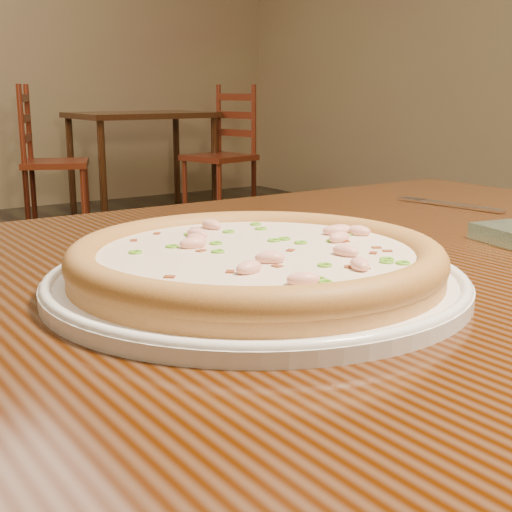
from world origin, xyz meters
TOP-DOWN VIEW (x-y plane):
  - hero_table at (0.00, -0.63)m, footprint 1.20×0.80m
  - plate at (-0.12, -0.68)m, footprint 0.36×0.36m
  - pizza at (-0.12, -0.68)m, footprint 0.32×0.32m
  - fork at (0.37, -0.48)m, footprint 0.04×0.18m
  - bg_table_right at (1.91, 3.74)m, footprint 1.00×0.70m
  - chair_c at (1.12, 3.56)m, footprint 0.55×0.55m
  - chair_d at (2.35, 3.30)m, footprint 0.50×0.50m

SIDE VIEW (x-z plane):
  - chair_c at x=1.12m, z-range -0.04..0.91m
  - chair_d at x=2.35m, z-range -0.04..0.91m
  - hero_table at x=0.00m, z-range 0.28..1.03m
  - bg_table_right at x=1.91m, z-range 0.28..1.03m
  - fork at x=0.37m, z-range 0.75..0.75m
  - plate at x=-0.12m, z-range 0.75..0.77m
  - pizza at x=-0.12m, z-range 0.76..0.79m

